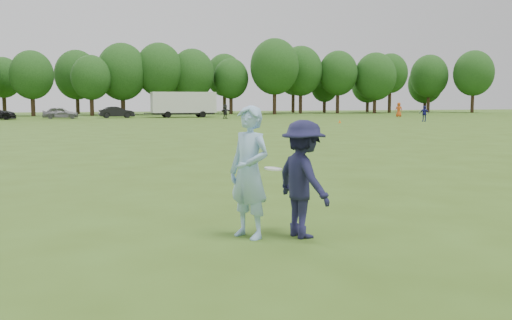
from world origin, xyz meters
The scene contains 12 objects.
ground centered at (0.00, 0.00, 0.00)m, with size 200.00×200.00×0.00m, color #3B5718.
thrower centered at (-1.06, 0.63, 1.02)m, with size 0.74×0.49×2.04m, color #94BEE5.
defender centered at (-0.26, 0.40, 0.91)m, with size 1.17×0.67×1.82m, color #1B1B3C.
player_far_b centered at (29.79, 39.64, 0.80)m, with size 0.94×0.39×1.60m, color navy.
player_far_c centered at (35.82, 53.54, 0.94)m, with size 0.92×0.60×1.89m, color #CE4D18.
player_far_d centered at (12.93, 54.40, 0.84)m, with size 1.56×0.50×1.68m, color #262626.
car_e centered at (-5.45, 60.02, 0.69)m, with size 1.62×4.03×1.37m, color slate.
car_f centered at (1.00, 61.18, 0.69)m, with size 1.47×4.20×1.38m, color black.
field_cone centered at (20.13, 39.26, 0.15)m, with size 0.28×0.28×0.30m, color #DC5A0B.
disc_in_play centered at (-0.76, 0.38, 1.09)m, with size 0.32×0.32×0.05m.
cargo_trailer centered at (9.24, 61.12, 1.78)m, with size 9.00×2.75×3.20m.
treeline centered at (2.81, 76.90, 6.26)m, with size 130.35×18.39×11.74m.
Camera 1 is at (-3.52, -7.21, 2.11)m, focal length 38.00 mm.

